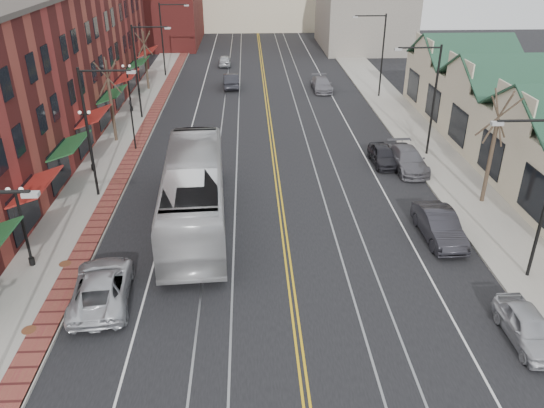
{
  "coord_description": "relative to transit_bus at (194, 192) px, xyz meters",
  "views": [
    {
      "loc": [
        -1.84,
        -14.74,
        14.87
      ],
      "look_at": [
        -0.69,
        10.5,
        2.0
      ],
      "focal_mm": 35.0,
      "sensor_mm": 36.0,
      "label": 1
    }
  ],
  "objects": [
    {
      "name": "streetlight_l_3",
      "position": [
        -6.05,
        35.66,
        3.1
      ],
      "size": [
        3.33,
        0.25,
        8.0
      ],
      "color": "black",
      "rests_on": "sidewalk_left"
    },
    {
      "name": "streetlight_l_1",
      "position": [
        -6.05,
        3.66,
        3.1
      ],
      "size": [
        3.33,
        0.25,
        8.0
      ],
      "color": "black",
      "rests_on": "sidewalk_left"
    },
    {
      "name": "streetlight_r_1",
      "position": [
        16.05,
        9.66,
        3.1
      ],
      "size": [
        3.33,
        0.25,
        8.0
      ],
      "color": "black",
      "rests_on": "sidewalk_right"
    },
    {
      "name": "distant_car_left",
      "position": [
        1.32,
        30.29,
        -1.17
      ],
      "size": [
        1.91,
        4.7,
        1.52
      ],
      "primitive_type": "imported",
      "rotation": [
        0.0,
        0.0,
        3.21
      ],
      "color": "black",
      "rests_on": "ground"
    },
    {
      "name": "parked_car_d",
      "position": [
        12.79,
        8.14,
        -1.25
      ],
      "size": [
        1.72,
        4.04,
        1.36
      ],
      "primitive_type": "imported",
      "rotation": [
        0.0,
        0.0,
        0.03
      ],
      "color": "black",
      "rests_on": "ground"
    },
    {
      "name": "lamppost_l_2",
      "position": [
        -7.8,
        7.66,
        0.28
      ],
      "size": [
        0.84,
        0.28,
        4.27
      ],
      "color": "black",
      "rests_on": "sidewalk_left"
    },
    {
      "name": "parked_suv",
      "position": [
        -3.61,
        -7.22,
        -1.18
      ],
      "size": [
        3.04,
        5.62,
        1.5
      ],
      "primitive_type": "imported",
      "rotation": [
        0.0,
        0.0,
        3.25
      ],
      "color": "silver",
      "rests_on": "ground"
    },
    {
      "name": "backdrop_right",
      "position": [
        20.0,
        52.66,
        3.57
      ],
      "size": [
        12.0,
        16.0,
        11.0
      ],
      "primitive_type": "cube",
      "color": "slate",
      "rests_on": "ground"
    },
    {
      "name": "distant_car_far",
      "position": [
        0.26,
        41.03,
        -1.26
      ],
      "size": [
        1.62,
        3.91,
        1.32
      ],
      "primitive_type": "imported",
      "rotation": [
        0.0,
        0.0,
        3.16
      ],
      "color": "#ADAFB4",
      "rests_on": "ground"
    },
    {
      "name": "parked_car_b",
      "position": [
        13.36,
        -2.47,
        -1.13
      ],
      "size": [
        1.8,
        4.86,
        1.59
      ],
      "primitive_type": "imported",
      "rotation": [
        0.0,
        0.0,
        0.03
      ],
      "color": "#232228",
      "rests_on": "ground"
    },
    {
      "name": "lamppost_l_3",
      "position": [
        -7.8,
        21.66,
        0.28
      ],
      "size": [
        0.84,
        0.28,
        4.27
      ],
      "color": "black",
      "rests_on": "sidewalk_left"
    },
    {
      "name": "streetlight_r_2",
      "position": [
        16.05,
        25.66,
        3.1
      ],
      "size": [
        3.33,
        0.25,
        8.0
      ],
      "color": "black",
      "rests_on": "sidewalk_right"
    },
    {
      "name": "lamppost_l_1",
      "position": [
        -7.8,
        -4.34,
        0.28
      ],
      "size": [
        0.84,
        0.28,
        4.27
      ],
      "color": "black",
      "rests_on": "sidewalk_left"
    },
    {
      "name": "manhole_far",
      "position": [
        -6.2,
        -4.34,
        -1.77
      ],
      "size": [
        0.6,
        0.6,
        0.02
      ],
      "primitive_type": "cylinder",
      "color": "#592D19",
      "rests_on": "sidewalk_left"
    },
    {
      "name": "ground",
      "position": [
        5.0,
        -12.34,
        -1.93
      ],
      "size": [
        160.0,
        160.0,
        0.0
      ],
      "primitive_type": "plane",
      "color": "black",
      "rests_on": "ground"
    },
    {
      "name": "traffic_signal",
      "position": [
        -5.6,
        11.66,
        0.42
      ],
      "size": [
        0.18,
        0.15,
        3.8
      ],
      "color": "black",
      "rests_on": "sidewalk_left"
    },
    {
      "name": "parked_car_c",
      "position": [
        14.3,
        7.11,
        -1.19
      ],
      "size": [
        2.22,
        5.14,
        1.48
      ],
      "primitive_type": "imported",
      "rotation": [
        0.0,
        0.0,
        0.03
      ],
      "color": "slate",
      "rests_on": "ground"
    },
    {
      "name": "tree_left_near",
      "position": [
        -7.5,
        13.66,
        1.59
      ],
      "size": [
        1.78,
        1.37,
        6.48
      ],
      "color": "#382B21",
      "rests_on": "sidewalk_left"
    },
    {
      "name": "parked_car_a",
      "position": [
        14.3,
        -10.71,
        -1.25
      ],
      "size": [
        1.6,
        3.97,
        1.35
      ],
      "primitive_type": "imported",
      "rotation": [
        0.0,
        0.0,
        -0.0
      ],
      "color": "#ACADB4",
      "rests_on": "ground"
    },
    {
      "name": "streetlight_l_2",
      "position": [
        -6.05,
        19.66,
        3.1
      ],
      "size": [
        3.33,
        0.25,
        8.0
      ],
      "color": "black",
      "rests_on": "sidewalk_left"
    },
    {
      "name": "distant_car_right",
      "position": [
        10.97,
        28.48,
        -1.24
      ],
      "size": [
        2.01,
        4.79,
        1.38
      ],
      "primitive_type": "imported",
      "rotation": [
        0.0,
        0.0,
        0.02
      ],
      "color": "slate",
      "rests_on": "ground"
    },
    {
      "name": "manhole_mid",
      "position": [
        -6.2,
        -9.34,
        -1.77
      ],
      "size": [
        0.6,
        0.6,
        0.02
      ],
      "primitive_type": "cylinder",
      "color": "#592D19",
      "rests_on": "sidewalk_left"
    },
    {
      "name": "transit_bus",
      "position": [
        0.0,
        0.0,
        0.0
      ],
      "size": [
        4.01,
        13.99,
        3.85
      ],
      "primitive_type": "imported",
      "rotation": [
        0.0,
        0.0,
        3.2
      ],
      "color": "#BAB9BB",
      "rests_on": "ground"
    },
    {
      "name": "backdrop_mid",
      "position": [
        5.0,
        72.66,
        2.57
      ],
      "size": [
        22.0,
        14.0,
        9.0
      ],
      "primitive_type": "cube",
      "color": "beige",
      "rests_on": "ground"
    },
    {
      "name": "streetlight_r_0",
      "position": [
        16.05,
        -6.34,
        3.1
      ],
      "size": [
        3.33,
        0.25,
        8.0
      ],
      "color": "black",
      "rests_on": "sidewalk_right"
    },
    {
      "name": "sidewalk_left",
      "position": [
        -7.0,
        7.66,
        -1.85
      ],
      "size": [
        4.0,
        120.0,
        0.15
      ],
      "primitive_type": "cube",
      "color": "gray",
      "rests_on": "ground"
    },
    {
      "name": "building_right",
      "position": [
        23.0,
        7.66,
        0.37
      ],
      "size": [
        8.0,
        36.0,
        4.6
      ],
      "primitive_type": "cube",
      "color": "beige",
      "rests_on": "ground"
    },
    {
      "name": "tree_left_far",
      "position": [
        -7.5,
        29.66,
        1.35
      ],
      "size": [
        1.66,
        1.28,
        6.02
      ],
      "color": "#382B21",
      "rests_on": "sidewalk_left"
    },
    {
      "name": "sidewalk_right",
      "position": [
        17.0,
        7.66,
        -1.85
      ],
      "size": [
        4.0,
        120.0,
        0.15
      ],
      "primitive_type": "cube",
      "color": "gray",
      "rests_on": "ground"
    },
    {
      "name": "building_left",
      "position": [
        -14.0,
        14.66,
        3.57
      ],
      "size": [
        10.0,
        50.0,
        11.0
      ],
      "primitive_type": "cube",
      "color": "maroon",
      "rests_on": "ground"
    },
    {
      "name": "tree_right_mid",
      "position": [
        17.5,
        1.66,
        1.83
      ],
      "size": [
        1.9,
        1.46,
        6.93
      ],
      "color": "#382B21",
      "rests_on": "sidewalk_right"
    }
  ]
}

